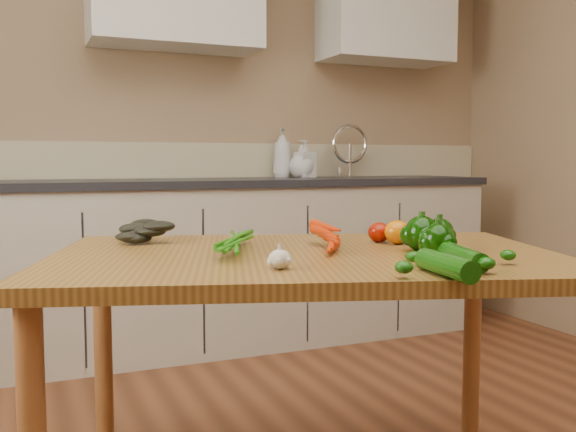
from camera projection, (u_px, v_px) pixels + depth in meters
The scene contains 17 objects.
room at pixel (427, 55), 1.52m from camera, with size 4.04×5.04×2.64m.
counter_run at pixel (241, 259), 3.52m from camera, with size 2.84×0.64×1.14m.
table at pixel (306, 282), 1.78m from camera, with size 1.59×1.27×0.74m.
soap_bottle_a at pixel (282, 153), 3.76m from camera, with size 0.11×0.11×0.29m, color silver.
soap_bottle_b at pixel (305, 159), 3.73m from camera, with size 0.10×0.10×0.22m, color silver.
soap_bottle_c at pixel (302, 161), 3.73m from camera, with size 0.15×0.15×0.19m, color silver.
carrot_bunch at pixel (299, 238), 1.81m from camera, with size 0.26×0.20×0.07m, color red, non-canonical shape.
leafy_greens at pixel (152, 226), 2.00m from camera, with size 0.20×0.18×0.10m, color black, non-canonical shape.
garlic_bulb at pixel (280, 259), 1.50m from camera, with size 0.05×0.05×0.05m, color beige.
pepper_a at pixel (422, 234), 1.80m from camera, with size 0.10×0.10×0.10m, color black.
pepper_b at pixel (439, 234), 1.85m from camera, with size 0.09×0.09×0.09m, color black.
pepper_c at pixel (438, 241), 1.68m from camera, with size 0.09×0.09×0.09m, color black.
tomato_a at pixel (379, 232), 1.99m from camera, with size 0.07×0.07×0.06m, color #921102.
tomato_b at pixel (397, 232), 1.95m from camera, with size 0.08×0.08×0.07m, color #D56505.
tomato_c at pixel (419, 232), 1.95m from camera, with size 0.08×0.08×0.07m, color #D56505.
zucchini_a at pixel (461, 256), 1.55m from camera, with size 0.05×0.05×0.24m, color #0D4107.
zucchini_b at pixel (446, 265), 1.40m from camera, with size 0.05×0.05×0.20m, color #0D4107.
Camera 1 is at (-0.91, -1.12, 1.00)m, focal length 40.00 mm.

